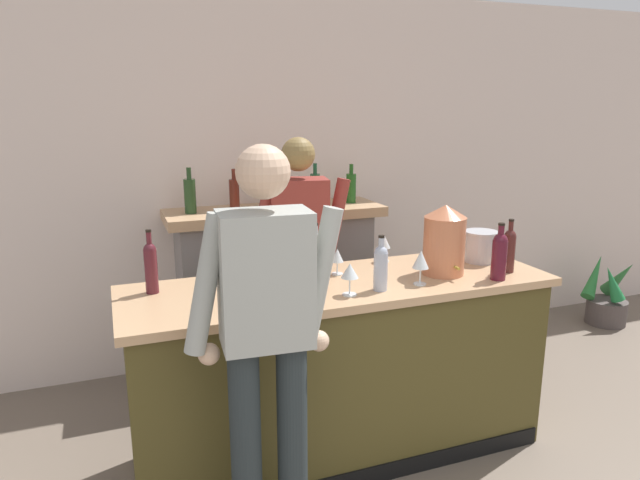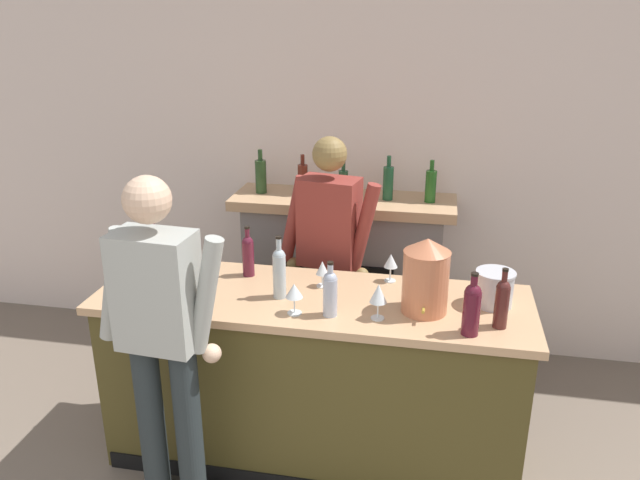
# 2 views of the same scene
# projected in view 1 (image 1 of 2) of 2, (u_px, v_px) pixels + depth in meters

# --- Properties ---
(wall_back_panel) EXTENTS (12.00, 0.07, 2.75)m
(wall_back_panel) POSITION_uv_depth(u_px,v_px,m) (268.00, 181.00, 4.31)
(wall_back_panel) COLOR silver
(wall_back_panel) RESTS_ON ground_plane
(bar_counter) EXTENTS (2.32, 0.73, 1.02)m
(bar_counter) POSITION_uv_depth(u_px,v_px,m) (341.00, 369.00, 3.18)
(bar_counter) COLOR #4B411C
(bar_counter) RESTS_ON ground_plane
(fireplace_stone) EXTENTS (1.55, 0.52, 1.53)m
(fireplace_stone) POSITION_uv_depth(u_px,v_px,m) (276.00, 287.00, 4.24)
(fireplace_stone) COLOR gray
(fireplace_stone) RESTS_ON ground_plane
(potted_plant_corner) EXTENTS (0.45, 0.45, 0.62)m
(potted_plant_corner) POSITION_uv_depth(u_px,v_px,m) (607.00, 299.00, 5.15)
(potted_plant_corner) COLOR #504644
(potted_plant_corner) RESTS_ON ground_plane
(person_customer) EXTENTS (0.66, 0.32, 1.81)m
(person_customer) POSITION_uv_depth(u_px,v_px,m) (267.00, 343.00, 2.31)
(person_customer) COLOR #242C2E
(person_customer) RESTS_ON ground_plane
(person_bartender) EXTENTS (0.65, 0.36, 1.75)m
(person_bartender) POSITION_uv_depth(u_px,v_px,m) (299.00, 261.00, 3.64)
(person_bartender) COLOR brown
(person_bartender) RESTS_ON ground_plane
(copper_dispenser) EXTENTS (0.23, 0.27, 0.39)m
(copper_dispenser) POSITION_uv_depth(u_px,v_px,m) (444.00, 239.00, 3.16)
(copper_dispenser) COLOR #C4704A
(copper_dispenser) RESTS_ON bar_counter
(ice_bucket_steel) EXTENTS (0.20, 0.20, 0.19)m
(ice_bucket_steel) POSITION_uv_depth(u_px,v_px,m) (481.00, 246.00, 3.43)
(ice_bucket_steel) COLOR silver
(ice_bucket_steel) RESTS_ON bar_counter
(wine_bottle_cabernet_heavy) EXTENTS (0.06, 0.06, 0.33)m
(wine_bottle_cabernet_heavy) POSITION_uv_depth(u_px,v_px,m) (151.00, 265.00, 2.85)
(wine_bottle_cabernet_heavy) COLOR #531D26
(wine_bottle_cabernet_heavy) RESTS_ON bar_counter
(wine_bottle_port_short) EXTENTS (0.08, 0.08, 0.31)m
(wine_bottle_port_short) POSITION_uv_depth(u_px,v_px,m) (499.00, 254.00, 3.06)
(wine_bottle_port_short) COLOR #511423
(wine_bottle_port_short) RESTS_ON bar_counter
(wine_bottle_rose_blush) EXTENTS (0.07, 0.07, 0.34)m
(wine_bottle_rose_blush) POSITION_uv_depth(u_px,v_px,m) (315.00, 260.00, 2.93)
(wine_bottle_rose_blush) COLOR #A9B9C2
(wine_bottle_rose_blush) RESTS_ON bar_counter
(wine_bottle_merlot_tall) EXTENTS (0.07, 0.07, 0.30)m
(wine_bottle_merlot_tall) POSITION_uv_depth(u_px,v_px,m) (257.00, 256.00, 3.07)
(wine_bottle_merlot_tall) COLOR #55192B
(wine_bottle_merlot_tall) RESTS_ON bar_counter
(wine_bottle_chardonnay_pale) EXTENTS (0.07, 0.07, 0.29)m
(wine_bottle_chardonnay_pale) POSITION_uv_depth(u_px,v_px,m) (381.00, 266.00, 2.89)
(wine_bottle_chardonnay_pale) COLOR #A7AFC3
(wine_bottle_chardonnay_pale) RESTS_ON bar_counter
(wine_bottle_riesling_slim) EXTENTS (0.07, 0.07, 0.31)m
(wine_bottle_riesling_slim) POSITION_uv_depth(u_px,v_px,m) (509.00, 249.00, 3.21)
(wine_bottle_riesling_slim) COLOR #4A1E1C
(wine_bottle_riesling_slim) RESTS_ON bar_counter
(wine_glass_front_right) EXTENTS (0.09, 0.09, 0.16)m
(wine_glass_front_right) POSITION_uv_depth(u_px,v_px,m) (350.00, 272.00, 2.82)
(wine_glass_front_right) COLOR silver
(wine_glass_front_right) RESTS_ON bar_counter
(wine_glass_mid_counter) EXTENTS (0.09, 0.09, 0.19)m
(wine_glass_mid_counter) POSITION_uv_depth(u_px,v_px,m) (421.00, 260.00, 2.98)
(wine_glass_mid_counter) COLOR silver
(wine_glass_mid_counter) RESTS_ON bar_counter
(wine_glass_by_dispenser) EXTENTS (0.08, 0.08, 0.16)m
(wine_glass_by_dispenser) POSITION_uv_depth(u_px,v_px,m) (384.00, 243.00, 3.41)
(wine_glass_by_dispenser) COLOR silver
(wine_glass_by_dispenser) RESTS_ON bar_counter
(wine_glass_near_bucket) EXTENTS (0.07, 0.07, 0.15)m
(wine_glass_near_bucket) POSITION_uv_depth(u_px,v_px,m) (337.00, 257.00, 3.16)
(wine_glass_near_bucket) COLOR silver
(wine_glass_near_bucket) RESTS_ON bar_counter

